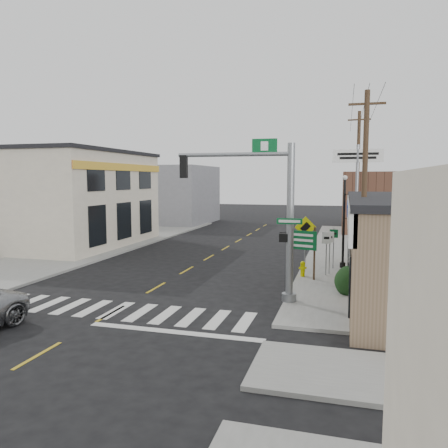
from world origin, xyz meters
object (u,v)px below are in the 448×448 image
(bare_tree, at_px, (385,220))
(fire_hydrant, at_px, (303,268))
(traffic_signal_pole, at_px, (271,205))
(dance_center_sign, at_px, (357,171))
(guide_sign, at_px, (302,245))
(utility_pole_near, at_px, (364,192))
(utility_pole_far, at_px, (358,174))
(lamp_post, at_px, (345,214))

(bare_tree, bearing_deg, fire_hydrant, 129.61)
(traffic_signal_pole, height_order, dance_center_sign, dance_center_sign)
(guide_sign, bearing_deg, bare_tree, -30.63)
(bare_tree, xyz_separation_m, utility_pole_near, (-0.73, 1.44, 1.02))
(traffic_signal_pole, xyz_separation_m, fire_hydrant, (0.86, 4.61, -3.39))
(dance_center_sign, xyz_separation_m, utility_pole_far, (0.16, 5.34, -0.13))
(lamp_post, relative_size, bare_tree, 1.20)
(guide_sign, xyz_separation_m, utility_pole_near, (2.69, -2.09, 2.65))
(traffic_signal_pole, relative_size, dance_center_sign, 0.89)
(fire_hydrant, xyz_separation_m, bare_tree, (3.42, -4.14, 2.87))
(fire_hydrant, height_order, lamp_post, lamp_post)
(guide_sign, relative_size, fire_hydrant, 3.33)
(utility_pole_far, bearing_deg, utility_pole_near, -83.32)
(bare_tree, bearing_deg, dance_center_sign, 92.85)
(dance_center_sign, height_order, utility_pole_near, utility_pole_near)
(bare_tree, bearing_deg, utility_pole_far, 91.63)
(bare_tree, xyz_separation_m, utility_pole_far, (-0.57, 19.89, 1.97))
(fire_hydrant, distance_m, utility_pole_far, 16.72)
(dance_center_sign, relative_size, bare_tree, 1.73)
(lamp_post, height_order, bare_tree, lamp_post)
(lamp_post, relative_size, dance_center_sign, 0.70)
(utility_pole_near, bearing_deg, lamp_post, 96.98)
(utility_pole_near, bearing_deg, guide_sign, 141.58)
(fire_hydrant, relative_size, lamp_post, 0.15)
(lamp_post, height_order, utility_pole_near, utility_pole_near)
(traffic_signal_pole, height_order, fire_hydrant, traffic_signal_pole)
(fire_hydrant, height_order, utility_pole_near, utility_pole_near)
(dance_center_sign, distance_m, bare_tree, 14.71)
(dance_center_sign, bearing_deg, fire_hydrant, -101.45)
(traffic_signal_pole, distance_m, lamp_post, 7.97)
(guide_sign, bearing_deg, lamp_post, 75.26)
(guide_sign, xyz_separation_m, dance_center_sign, (2.70, 11.01, 3.73))
(lamp_post, bearing_deg, utility_pole_near, -99.76)
(fire_hydrant, height_order, dance_center_sign, dance_center_sign)
(lamp_post, xyz_separation_m, utility_pole_far, (0.90, 12.96, 2.34))
(dance_center_sign, xyz_separation_m, utility_pole_near, (-0.01, -13.10, -1.08))
(utility_pole_far, bearing_deg, guide_sign, -92.72)
(traffic_signal_pole, relative_size, utility_pole_near, 0.76)
(traffic_signal_pole, xyz_separation_m, utility_pole_near, (3.55, 1.92, 0.51))
(lamp_post, relative_size, utility_pole_near, 0.60)
(lamp_post, bearing_deg, traffic_signal_pole, -128.24)
(fire_hydrant, bearing_deg, guide_sign, -90.00)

